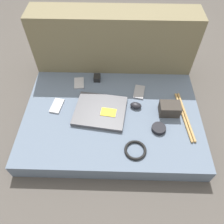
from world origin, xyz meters
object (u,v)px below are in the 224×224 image
at_px(laptop, 100,111).
at_px(phone_black, 79,83).
at_px(speaker_puck, 159,128).
at_px(phone_small, 57,106).
at_px(computer_mouse, 136,105).
at_px(phone_silver, 139,92).
at_px(charger_brick, 97,78).
at_px(camera_pouch, 170,109).

relative_size(laptop, phone_black, 3.08).
relative_size(speaker_puck, phone_small, 0.68).
height_order(computer_mouse, speaker_puck, computer_mouse).
bearing_deg(phone_black, computer_mouse, -34.40).
distance_m(phone_silver, charger_brick, 0.31).
height_order(laptop, phone_black, laptop).
xyz_separation_m(phone_black, camera_pouch, (0.57, -0.23, 0.03)).
distance_m(laptop, camera_pouch, 0.42).
xyz_separation_m(phone_silver, camera_pouch, (0.17, -0.16, 0.03)).
relative_size(speaker_puck, charger_brick, 1.46).
height_order(laptop, camera_pouch, camera_pouch).
height_order(computer_mouse, phone_black, computer_mouse).
relative_size(phone_silver, phone_small, 1.03).
distance_m(speaker_puck, phone_black, 0.62).
height_order(phone_silver, camera_pouch, camera_pouch).
distance_m(speaker_puck, phone_silver, 0.30).
bearing_deg(speaker_puck, camera_pouch, 59.57).
height_order(phone_silver, phone_black, phone_black).
xyz_separation_m(computer_mouse, phone_silver, (0.03, 0.13, -0.01)).
bearing_deg(laptop, computer_mouse, 19.05).
bearing_deg(charger_brick, computer_mouse, -42.97).
xyz_separation_m(computer_mouse, phone_black, (-0.38, 0.20, -0.01)).
bearing_deg(camera_pouch, laptop, -179.06).
height_order(laptop, phone_small, laptop).
xyz_separation_m(computer_mouse, phone_small, (-0.49, -0.01, -0.01)).
relative_size(computer_mouse, charger_brick, 1.38).
height_order(computer_mouse, phone_small, computer_mouse).
xyz_separation_m(laptop, phone_small, (-0.27, 0.04, -0.01)).
xyz_separation_m(speaker_puck, camera_pouch, (0.07, 0.12, 0.03)).
height_order(phone_small, charger_brick, charger_brick).
height_order(phone_small, camera_pouch, camera_pouch).
bearing_deg(laptop, phone_small, 179.76).
height_order(computer_mouse, phone_silver, computer_mouse).
xyz_separation_m(phone_small, charger_brick, (0.23, 0.25, 0.01)).
xyz_separation_m(laptop, phone_silver, (0.24, 0.17, -0.01)).
height_order(laptop, speaker_puck, laptop).
relative_size(phone_small, charger_brick, 2.15).
distance_m(computer_mouse, phone_black, 0.42).
height_order(phone_black, phone_small, phone_black).
bearing_deg(computer_mouse, camera_pouch, 1.96).
bearing_deg(phone_black, charger_brick, 13.21).
xyz_separation_m(computer_mouse, charger_brick, (-0.26, 0.24, 0.00)).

